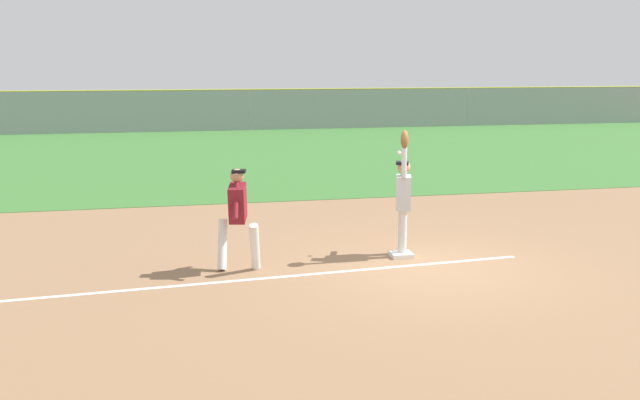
% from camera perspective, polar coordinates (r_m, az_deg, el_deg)
% --- Properties ---
extents(ground_plane, '(78.60, 78.60, 0.00)m').
position_cam_1_polar(ground_plane, '(12.25, 8.67, -5.42)').
color(ground_plane, '#936D4C').
extents(outfield_grass, '(48.54, 19.65, 0.01)m').
position_cam_1_polar(outfield_grass, '(27.71, -3.31, 3.79)').
color(outfield_grass, '#3D7533').
rests_on(outfield_grass, ground_plane).
extents(chalk_foul_line, '(11.97, 1.04, 0.01)m').
position_cam_1_polar(chalk_foul_line, '(11.40, -11.53, -6.75)').
color(chalk_foul_line, white).
rests_on(chalk_foul_line, ground_plane).
extents(first_base, '(0.40, 0.40, 0.08)m').
position_cam_1_polar(first_base, '(12.90, 6.49, -4.35)').
color(first_base, white).
rests_on(first_base, ground_plane).
extents(fielder, '(0.40, 0.88, 2.28)m').
position_cam_1_polar(fielder, '(12.77, 6.67, 0.45)').
color(fielder, silver).
rests_on(fielder, ground_plane).
extents(runner, '(0.75, 0.84, 1.72)m').
position_cam_1_polar(runner, '(11.85, -6.58, -0.96)').
color(runner, white).
rests_on(runner, ground_plane).
extents(baseball, '(0.07, 0.07, 0.07)m').
position_cam_1_polar(baseball, '(12.95, 6.35, 3.78)').
color(baseball, white).
extents(outfield_fence, '(48.62, 0.08, 2.12)m').
position_cam_1_polar(outfield_fence, '(37.31, -5.71, 7.20)').
color(outfield_fence, '#93999E').
rests_on(outfield_fence, ground_plane).
extents(parked_car_tan, '(4.57, 2.47, 1.25)m').
position_cam_1_polar(parked_car_tan, '(40.20, -15.77, 6.56)').
color(parked_car_tan, tan).
rests_on(parked_car_tan, ground_plane).
extents(parked_car_white, '(4.51, 2.34, 1.25)m').
position_cam_1_polar(parked_car_white, '(40.29, -6.70, 6.90)').
color(parked_car_white, white).
rests_on(parked_car_white, ground_plane).
extents(parked_car_black, '(4.53, 2.39, 1.25)m').
position_cam_1_polar(parked_car_black, '(41.20, 1.27, 7.05)').
color(parked_car_black, black).
rests_on(parked_car_black, ground_plane).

